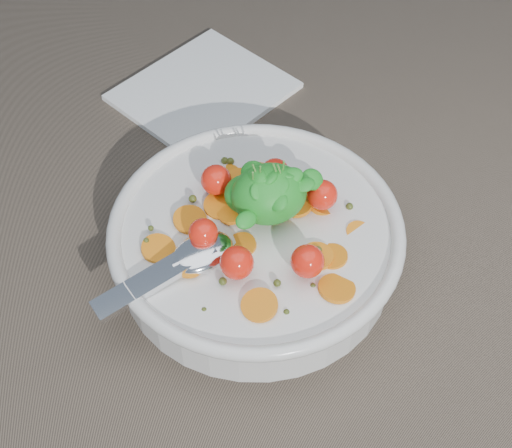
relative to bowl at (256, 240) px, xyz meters
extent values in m
plane|color=#746453|center=(0.01, 0.03, -0.03)|extent=(6.00, 6.00, 0.00)
cylinder|color=silver|center=(0.00, 0.00, -0.01)|extent=(0.24, 0.24, 0.05)
torus|color=silver|center=(0.00, 0.00, 0.02)|extent=(0.25, 0.25, 0.01)
cylinder|color=silver|center=(0.00, 0.00, -0.03)|extent=(0.12, 0.12, 0.01)
cylinder|color=brown|center=(0.00, 0.00, -0.01)|extent=(0.21, 0.21, 0.03)
cylinder|color=orange|center=(-0.02, 0.03, 0.02)|extent=(0.03, 0.03, 0.01)
cylinder|color=orange|center=(0.04, -0.04, 0.02)|extent=(0.03, 0.03, 0.00)
cylinder|color=orange|center=(0.04, -0.08, 0.02)|extent=(0.04, 0.04, 0.01)
cylinder|color=orange|center=(0.04, 0.01, 0.02)|extent=(0.03, 0.03, 0.01)
cylinder|color=orange|center=(-0.01, 0.07, 0.01)|extent=(0.03, 0.03, 0.01)
cylinder|color=orange|center=(-0.08, 0.00, 0.02)|extent=(0.04, 0.04, 0.01)
cylinder|color=orange|center=(0.03, 0.04, 0.01)|extent=(0.03, 0.03, 0.01)
cylinder|color=orange|center=(0.00, 0.05, 0.02)|extent=(0.03, 0.03, 0.01)
cylinder|color=orange|center=(0.02, 0.02, 0.02)|extent=(0.03, 0.03, 0.01)
cylinder|color=orange|center=(0.04, 0.03, 0.02)|extent=(0.04, 0.04, 0.01)
cylinder|color=orange|center=(0.05, -0.05, 0.02)|extent=(0.03, 0.03, 0.01)
cylinder|color=orange|center=(0.01, 0.04, 0.01)|extent=(0.04, 0.04, 0.01)
cylinder|color=orange|center=(-0.06, -0.02, 0.02)|extent=(0.04, 0.04, 0.01)
cylinder|color=orange|center=(-0.02, -0.01, 0.01)|extent=(0.03, 0.03, 0.01)
cylinder|color=orange|center=(-0.05, 0.02, 0.02)|extent=(0.04, 0.04, 0.01)
cylinder|color=orange|center=(-0.01, 0.02, 0.02)|extent=(0.04, 0.04, 0.01)
cylinder|color=orange|center=(0.02, 0.06, 0.01)|extent=(0.03, 0.03, 0.01)
cylinder|color=orange|center=(-0.02, -0.08, 0.02)|extent=(0.04, 0.04, 0.01)
cylinder|color=orange|center=(0.08, -0.03, 0.01)|extent=(0.03, 0.03, 0.01)
cylinder|color=orange|center=(-0.02, -0.01, 0.01)|extent=(0.03, 0.03, 0.01)
cylinder|color=orange|center=(0.05, -0.01, 0.01)|extent=(0.03, 0.03, 0.00)
cylinder|color=orange|center=(0.06, 0.01, 0.01)|extent=(0.03, 0.03, 0.01)
cylinder|color=orange|center=(0.00, 0.04, 0.02)|extent=(0.03, 0.03, 0.01)
sphere|color=#3F4A18|center=(0.00, -0.09, 0.02)|extent=(0.00, 0.00, 0.00)
sphere|color=#3F4A18|center=(-0.06, -0.07, 0.01)|extent=(0.00, 0.00, 0.00)
sphere|color=#3F4A18|center=(0.08, 0.00, 0.02)|extent=(0.01, 0.01, 0.01)
sphere|color=#3F4A18|center=(-0.08, 0.02, 0.02)|extent=(0.00, 0.00, 0.00)
sphere|color=#3F4A18|center=(-0.01, 0.08, 0.02)|extent=(0.01, 0.01, 0.01)
sphere|color=#3F4A18|center=(-0.03, -0.02, 0.02)|extent=(0.00, 0.00, 0.00)
sphere|color=#3F4A18|center=(0.03, -0.07, 0.02)|extent=(0.00, 0.00, 0.00)
sphere|color=#3F4A18|center=(-0.01, 0.06, 0.02)|extent=(0.00, 0.00, 0.00)
sphere|color=#3F4A18|center=(0.04, -0.04, 0.02)|extent=(0.01, 0.01, 0.01)
sphere|color=#3F4A18|center=(-0.03, -0.02, 0.02)|extent=(0.01, 0.01, 0.01)
sphere|color=#3F4A18|center=(-0.05, -0.02, 0.02)|extent=(0.01, 0.01, 0.01)
sphere|color=#3F4A18|center=(-0.04, -0.05, 0.02)|extent=(0.01, 0.01, 0.01)
sphere|color=#3F4A18|center=(-0.09, 0.01, 0.02)|extent=(0.00, 0.00, 0.00)
sphere|color=#3F4A18|center=(-0.03, -0.02, 0.01)|extent=(0.01, 0.01, 0.01)
sphere|color=#3F4A18|center=(-0.04, 0.04, 0.02)|extent=(0.01, 0.01, 0.01)
sphere|color=#3F4A18|center=(-0.01, 0.03, 0.02)|extent=(0.01, 0.01, 0.01)
sphere|color=#3F4A18|center=(0.03, 0.03, 0.02)|extent=(0.01, 0.01, 0.01)
sphere|color=#3F4A18|center=(-0.02, -0.02, 0.02)|extent=(0.01, 0.01, 0.01)
sphere|color=#3F4A18|center=(0.00, -0.06, 0.02)|extent=(0.01, 0.01, 0.01)
sphere|color=#3F4A18|center=(0.00, 0.08, 0.02)|extent=(0.01, 0.01, 0.01)
sphere|color=red|center=(0.06, 0.01, 0.03)|extent=(0.03, 0.03, 0.03)
sphere|color=red|center=(0.03, 0.04, 0.03)|extent=(0.02, 0.02, 0.02)
sphere|color=red|center=(-0.02, 0.05, 0.03)|extent=(0.03, 0.03, 0.03)
sphere|color=red|center=(-0.05, -0.01, 0.03)|extent=(0.02, 0.02, 0.02)
sphere|color=red|center=(-0.03, -0.04, 0.03)|extent=(0.03, 0.03, 0.03)
sphere|color=red|center=(0.03, -0.06, 0.03)|extent=(0.03, 0.03, 0.03)
ellipsoid|color=green|center=(0.01, 0.01, 0.04)|extent=(0.06, 0.05, 0.05)
ellipsoid|color=green|center=(0.00, 0.02, 0.04)|extent=(0.04, 0.04, 0.03)
ellipsoid|color=green|center=(0.02, 0.02, 0.05)|extent=(0.03, 0.03, 0.02)
ellipsoid|color=green|center=(0.03, 0.01, 0.06)|extent=(0.02, 0.02, 0.01)
ellipsoid|color=green|center=(0.01, 0.01, 0.05)|extent=(0.02, 0.02, 0.02)
ellipsoid|color=green|center=(0.00, 0.00, 0.06)|extent=(0.02, 0.02, 0.01)
ellipsoid|color=green|center=(0.01, 0.03, 0.05)|extent=(0.03, 0.03, 0.02)
ellipsoid|color=green|center=(0.02, 0.00, 0.05)|extent=(0.03, 0.03, 0.03)
ellipsoid|color=green|center=(0.01, 0.00, 0.05)|extent=(0.02, 0.01, 0.01)
ellipsoid|color=green|center=(-0.01, -0.02, 0.05)|extent=(0.03, 0.02, 0.01)
ellipsoid|color=green|center=(0.02, 0.01, 0.06)|extent=(0.03, 0.03, 0.02)
ellipsoid|color=green|center=(0.01, 0.01, 0.05)|extent=(0.03, 0.03, 0.02)
ellipsoid|color=green|center=(0.01, 0.00, 0.05)|extent=(0.02, 0.02, 0.02)
ellipsoid|color=green|center=(0.03, 0.00, 0.06)|extent=(0.03, 0.03, 0.02)
ellipsoid|color=green|center=(0.02, 0.00, 0.06)|extent=(0.03, 0.03, 0.01)
ellipsoid|color=green|center=(0.03, 0.02, 0.04)|extent=(0.02, 0.02, 0.01)
ellipsoid|color=green|center=(0.05, 0.01, 0.05)|extent=(0.03, 0.03, 0.02)
ellipsoid|color=green|center=(0.02, 0.00, 0.05)|extent=(0.03, 0.02, 0.02)
ellipsoid|color=green|center=(0.01, 0.01, 0.05)|extent=(0.02, 0.02, 0.01)
ellipsoid|color=green|center=(0.01, 0.01, 0.06)|extent=(0.03, 0.03, 0.02)
ellipsoid|color=green|center=(0.00, 0.01, 0.06)|extent=(0.02, 0.02, 0.02)
ellipsoid|color=green|center=(0.04, 0.00, 0.06)|extent=(0.02, 0.02, 0.01)
ellipsoid|color=green|center=(0.01, 0.01, 0.06)|extent=(0.03, 0.03, 0.02)
ellipsoid|color=green|center=(0.01, -0.01, 0.06)|extent=(0.02, 0.02, 0.02)
ellipsoid|color=green|center=(0.03, 0.01, 0.06)|extent=(0.02, 0.02, 0.01)
ellipsoid|color=green|center=(0.00, 0.03, 0.05)|extent=(0.02, 0.02, 0.01)
ellipsoid|color=green|center=(0.01, 0.01, 0.05)|extent=(0.03, 0.02, 0.02)
cylinder|color=#4C8C33|center=(0.01, 0.01, 0.06)|extent=(0.00, 0.00, 0.04)
cylinder|color=#4C8C33|center=(0.00, 0.01, 0.06)|extent=(0.00, 0.01, 0.04)
cylinder|color=#4C8C33|center=(0.03, 0.01, 0.06)|extent=(0.00, 0.00, 0.04)
cylinder|color=#4C8C33|center=(0.03, 0.01, 0.06)|extent=(0.01, 0.01, 0.04)
cylinder|color=#4C8C33|center=(0.01, 0.01, 0.06)|extent=(0.01, 0.01, 0.04)
cylinder|color=#4C8C33|center=(0.02, 0.01, 0.06)|extent=(0.01, 0.01, 0.04)
ellipsoid|color=silver|center=(-0.05, -0.02, 0.02)|extent=(0.06, 0.05, 0.02)
cube|color=silver|center=(-0.09, -0.03, 0.02)|extent=(0.11, 0.05, 0.02)
cylinder|color=silver|center=(-0.07, -0.02, 0.02)|extent=(0.02, 0.01, 0.01)
cube|color=white|center=(0.01, 0.23, -0.03)|extent=(0.21, 0.21, 0.01)
camera|label=1|loc=(-0.10, -0.36, 0.48)|focal=50.00mm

